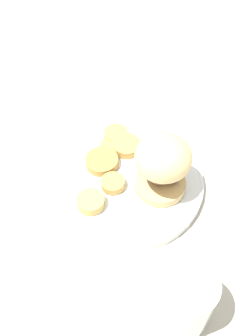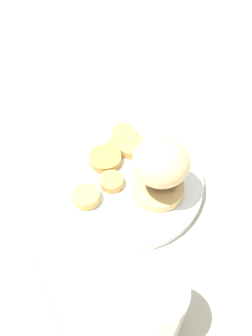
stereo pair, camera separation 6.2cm
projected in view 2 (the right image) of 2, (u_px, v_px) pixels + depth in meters
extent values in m
plane|color=#B2A899|center=(126.00, 184.00, 0.66)|extent=(4.00, 4.00, 0.00)
cylinder|color=white|center=(126.00, 181.00, 0.65)|extent=(0.25, 0.25, 0.02)
torus|color=white|center=(126.00, 179.00, 0.64)|extent=(0.25, 0.25, 0.01)
cylinder|color=tan|center=(158.00, 188.00, 0.62)|extent=(0.08, 0.08, 0.02)
ellipsoid|color=brown|center=(156.00, 181.00, 0.60)|extent=(0.03, 0.04, 0.02)
ellipsoid|color=brown|center=(169.00, 179.00, 0.61)|extent=(0.05, 0.05, 0.02)
ellipsoid|color=#4C281E|center=(164.00, 173.00, 0.61)|extent=(0.05, 0.06, 0.01)
ellipsoid|color=#563323|center=(158.00, 170.00, 0.62)|extent=(0.06, 0.07, 0.02)
ellipsoid|color=#E5C17F|center=(161.00, 162.00, 0.57)|extent=(0.09, 0.09, 0.06)
cylinder|color=tan|center=(86.00, 197.00, 0.61)|extent=(0.04, 0.04, 0.02)
cylinder|color=tan|center=(117.00, 145.00, 0.68)|extent=(0.04, 0.04, 0.01)
cylinder|color=#BC8942|center=(105.00, 159.00, 0.66)|extent=(0.06, 0.06, 0.01)
cylinder|color=tan|center=(124.00, 134.00, 0.69)|extent=(0.04, 0.04, 0.01)
cylinder|color=tan|center=(111.00, 182.00, 0.63)|extent=(0.04, 0.04, 0.01)
cylinder|color=tan|center=(133.00, 146.00, 0.68)|extent=(0.05, 0.05, 0.01)
cube|color=silver|center=(157.00, 96.00, 0.79)|extent=(0.07, 0.10, 0.00)
cube|color=silver|center=(120.00, 93.00, 0.80)|extent=(0.04, 0.05, 0.00)
cylinder|color=silver|center=(154.00, 307.00, 0.47)|extent=(0.07, 0.07, 0.11)
cube|color=beige|center=(14.00, 316.00, 0.52)|extent=(0.15, 0.17, 0.01)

